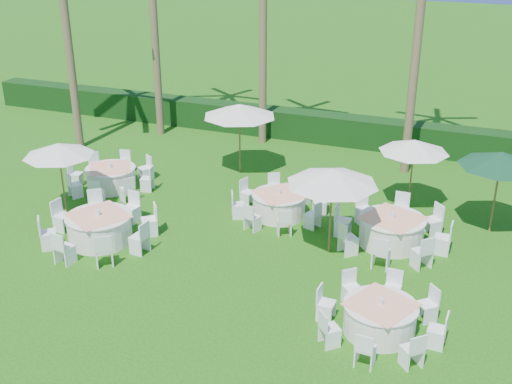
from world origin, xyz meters
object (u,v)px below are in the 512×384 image
banquet_table_c (380,317)px  umbrella_green (501,159)px  banquet_table_e (279,204)px  umbrella_b (332,177)px  banquet_table_d (111,177)px  umbrella_c (239,110)px  umbrella_d (414,146)px  banquet_table_f (391,230)px  banquet_table_a (100,227)px  umbrella_a (58,150)px

banquet_table_c → umbrella_green: (2.20, 6.35, 1.99)m
banquet_table_e → umbrella_b: umbrella_b is taller
banquet_table_d → umbrella_c: umbrella_c is taller
umbrella_d → umbrella_c: bearing=171.8°
umbrella_d → banquet_table_c: bearing=-86.6°
umbrella_c → umbrella_d: umbrella_c is taller
banquet_table_f → umbrella_green: size_ratio=1.30×
banquet_table_a → banquet_table_d: bearing=118.0°
banquet_table_e → umbrella_b: bearing=-38.8°
banquet_table_c → banquet_table_e: (-4.25, 5.07, 0.00)m
banquet_table_e → banquet_table_a: bearing=-141.2°
umbrella_c → banquet_table_e: bearing=-49.4°
umbrella_c → banquet_table_d: bearing=-140.4°
banquet_table_a → umbrella_b: 7.07m
banquet_table_d → umbrella_c: (3.70, 3.06, 2.01)m
banquet_table_f → umbrella_a: (-10.37, -1.61, 1.72)m
banquet_table_c → umbrella_b: size_ratio=1.17×
banquet_table_f → umbrella_d: size_ratio=1.43×
banquet_table_a → umbrella_d: 10.17m
banquet_table_a → umbrella_a: (-2.21, 1.33, 1.72)m
banquet_table_d → banquet_table_f: (10.04, -0.61, 0.04)m
banquet_table_c → umbrella_c: bearing=130.2°
umbrella_d → umbrella_a: bearing=-157.4°
banquet_table_d → umbrella_green: 12.98m
banquet_table_f → banquet_table_e: bearing=170.6°
banquet_table_e → umbrella_a: umbrella_a is taller
umbrella_a → banquet_table_a: bearing=-31.0°
banquet_table_e → umbrella_green: (6.45, 1.28, 1.98)m
banquet_table_a → umbrella_a: 3.10m
umbrella_d → banquet_table_a: bearing=-145.4°
banquet_table_a → banquet_table_c: 8.81m
umbrella_b → umbrella_c: 6.73m
banquet_table_d → banquet_table_a: bearing=-62.0°
banquet_table_d → umbrella_b: bearing=-11.4°
banquet_table_f → umbrella_c: 7.59m
banquet_table_d → banquet_table_e: bearing=0.1°
umbrella_c → umbrella_b: bearing=-45.1°
banquet_table_e → banquet_table_f: size_ratio=0.89×
umbrella_b → banquet_table_c: bearing=-57.7°
banquet_table_c → umbrella_green: bearing=70.9°
banquet_table_f → umbrella_b: umbrella_b is taller
banquet_table_a → banquet_table_c: size_ratio=1.13×
banquet_table_c → banquet_table_f: (-0.52, 4.45, 0.05)m
banquet_table_a → umbrella_green: 12.06m
banquet_table_c → banquet_table_f: bearing=96.7°
banquet_table_d → banquet_table_e: 6.31m
banquet_table_f → umbrella_c: umbrella_c is taller
banquet_table_a → umbrella_a: bearing=149.0°
umbrella_green → umbrella_c: bearing=168.9°
banquet_table_e → banquet_table_f: (3.73, -0.62, 0.04)m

